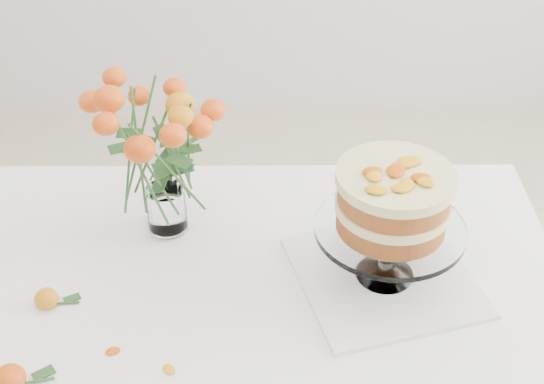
% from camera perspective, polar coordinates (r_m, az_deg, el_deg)
% --- Properties ---
extents(table, '(1.43, 0.93, 0.76)m').
position_cam_1_polar(table, '(1.45, -6.11, -11.06)').
color(table, tan).
rests_on(table, ground).
extents(napkin, '(0.39, 0.39, 0.01)m').
position_cam_1_polar(napkin, '(1.45, 8.43, -6.34)').
color(napkin, white).
rests_on(napkin, table).
extents(cake_stand, '(0.27, 0.27, 0.25)m').
position_cam_1_polar(cake_stand, '(1.35, 9.06, -1.03)').
color(cake_stand, white).
rests_on(cake_stand, napkin).
extents(rose_vase, '(0.34, 0.34, 0.40)m').
position_cam_1_polar(rose_vase, '(1.43, -8.53, 4.55)').
color(rose_vase, white).
rests_on(rose_vase, table).
extents(loose_rose_near, '(0.08, 0.04, 0.04)m').
position_cam_1_polar(loose_rose_near, '(1.44, -16.61, -7.68)').
color(loose_rose_near, orange).
rests_on(loose_rose_near, table).
extents(loose_rose_far, '(0.09, 0.05, 0.04)m').
position_cam_1_polar(loose_rose_far, '(1.32, -19.11, -13.11)').
color(loose_rose_far, '#DE3F0A').
rests_on(loose_rose_far, table).
extents(stray_petal_a, '(0.03, 0.02, 0.00)m').
position_cam_1_polar(stray_petal_a, '(1.34, -11.91, -11.66)').
color(stray_petal_a, orange).
rests_on(stray_petal_a, table).
extents(stray_petal_b, '(0.03, 0.02, 0.00)m').
position_cam_1_polar(stray_petal_b, '(1.30, -7.76, -13.10)').
color(stray_petal_b, orange).
rests_on(stray_petal_b, table).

